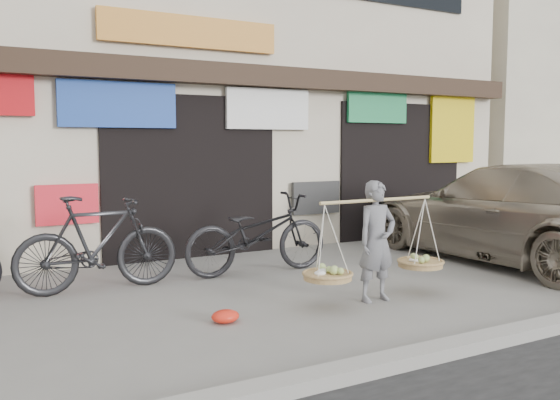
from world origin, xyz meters
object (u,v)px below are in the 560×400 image
street_vendor (377,247)px  bike_1 (98,243)px  bike_2 (257,234)px  suv (512,212)px

street_vendor → bike_1: (-2.85, 2.12, -0.04)m
street_vendor → bike_2: bearing=104.9°
street_vendor → suv: (3.44, 0.86, 0.13)m
suv → street_vendor: bearing=15.0°
bike_1 → street_vendor: bearing=-125.8°
bike_2 → suv: (4.01, -1.21, 0.21)m
street_vendor → bike_1: street_vendor is taller
bike_1 → suv: suv is taller
bike_1 → bike_2: bike_1 is taller
bike_1 → suv: size_ratio=0.38×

